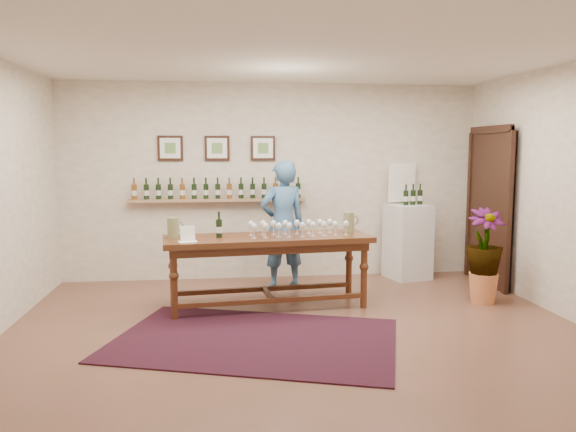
{
  "coord_description": "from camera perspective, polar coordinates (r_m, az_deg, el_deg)",
  "views": [
    {
      "loc": [
        -0.8,
        -5.56,
        1.86
      ],
      "look_at": [
        0.0,
        0.8,
        1.1
      ],
      "focal_mm": 35.0,
      "sensor_mm": 36.0,
      "label": 1
    }
  ],
  "objects": [
    {
      "name": "info_sign",
      "position": [
        8.38,
        11.5,
        3.34
      ],
      "size": [
        0.44,
        0.14,
        0.61
      ],
      "primitive_type": "cube",
      "rotation": [
        0.0,
        0.0,
        0.26
      ],
      "color": "white",
      "rests_on": "display_pedestal"
    },
    {
      "name": "pitcher_left",
      "position": [
        6.51,
        -11.6,
        -1.2
      ],
      "size": [
        0.17,
        0.17,
        0.24
      ],
      "primitive_type": null,
      "rotation": [
        0.0,
        0.0,
        0.14
      ],
      "color": "olive",
      "rests_on": "tasting_table"
    },
    {
      "name": "table_bottles",
      "position": [
        6.53,
        -7.09,
        -0.73
      ],
      "size": [
        0.33,
        0.22,
        0.32
      ],
      "primitive_type": null,
      "rotation": [
        0.0,
        0.0,
        0.18
      ],
      "color": "black",
      "rests_on": "tasting_table"
    },
    {
      "name": "menu_card",
      "position": [
        6.26,
        -10.16,
        -1.77
      ],
      "size": [
        0.22,
        0.18,
        0.18
      ],
      "primitive_type": "cube",
      "rotation": [
        0.0,
        0.0,
        0.22
      ],
      "color": "white",
      "rests_on": "tasting_table"
    },
    {
      "name": "potted_plant",
      "position": [
        7.2,
        19.33,
        -3.83
      ],
      "size": [
        0.53,
        0.53,
        1.0
      ],
      "rotation": [
        0.0,
        0.0,
        -0.01
      ],
      "color": "#C77342",
      "rests_on": "ground"
    },
    {
      "name": "tasting_table",
      "position": [
        6.59,
        -2.05,
        -3.15
      ],
      "size": [
        2.47,
        0.99,
        0.85
      ],
      "rotation": [
        0.0,
        0.0,
        0.1
      ],
      "color": "#402110",
      "rests_on": "ground"
    },
    {
      "name": "rug",
      "position": [
        5.65,
        -3.37,
        -12.4
      ],
      "size": [
        3.14,
        2.57,
        0.01
      ],
      "primitive_type": "cube",
      "rotation": [
        0.0,
        0.0,
        -0.32
      ],
      "color": "#470F0C",
      "rests_on": "ground"
    },
    {
      "name": "room_shell",
      "position": [
        8.0,
        14.21,
        1.25
      ],
      "size": [
        6.0,
        6.0,
        6.0
      ],
      "color": "#F2E1CD",
      "rests_on": "ground"
    },
    {
      "name": "pedestal_bottles",
      "position": [
        8.23,
        12.58,
        2.04
      ],
      "size": [
        0.27,
        0.14,
        0.27
      ],
      "primitive_type": null,
      "rotation": [
        0.0,
        0.0,
        0.26
      ],
      "color": "black",
      "rests_on": "display_pedestal"
    },
    {
      "name": "person",
      "position": [
        7.51,
        -0.54,
        -0.88
      ],
      "size": [
        0.71,
        0.55,
        1.72
      ],
      "primitive_type": "imported",
      "rotation": [
        0.0,
        0.0,
        3.37
      ],
      "color": "#3C658E",
      "rests_on": "ground"
    },
    {
      "name": "display_pedestal",
      "position": [
        8.31,
        12.05,
        -2.55
      ],
      "size": [
        0.66,
        0.66,
        1.07
      ],
      "primitive_type": "cube",
      "rotation": [
        0.0,
        0.0,
        0.26
      ],
      "color": "silver",
      "rests_on": "ground"
    },
    {
      "name": "pitcher_right",
      "position": [
        6.89,
        6.18,
        -0.63
      ],
      "size": [
        0.17,
        0.17,
        0.25
      ],
      "primitive_type": null,
      "rotation": [
        0.0,
        0.0,
        -0.06
      ],
      "color": "olive",
      "rests_on": "tasting_table"
    },
    {
      "name": "ground",
      "position": [
        5.92,
        0.98,
        -11.56
      ],
      "size": [
        6.0,
        6.0,
        0.0
      ],
      "primitive_type": "plane",
      "color": "brown",
      "rests_on": "ground"
    },
    {
      "name": "table_glasses",
      "position": [
        6.61,
        0.56,
        -1.21
      ],
      "size": [
        1.31,
        0.41,
        0.18
      ],
      "primitive_type": null,
      "rotation": [
        0.0,
        0.0,
        0.09
      ],
      "color": "silver",
      "rests_on": "tasting_table"
    }
  ]
}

